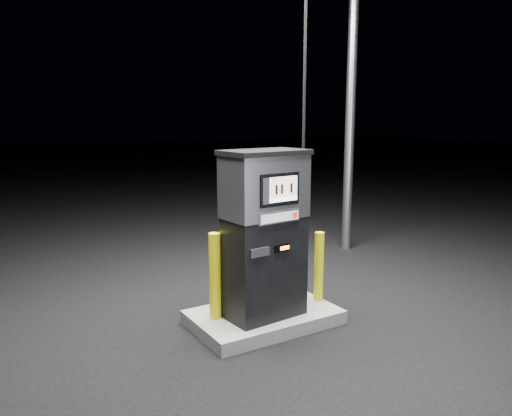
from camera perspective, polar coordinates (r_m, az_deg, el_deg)
ground at (r=5.78m, az=0.89°, el=-13.05°), size 80.00×80.00×0.00m
pump_island at (r=5.75m, az=0.89°, el=-12.36°), size 1.60×1.00×0.15m
fuel_dispenser at (r=5.33m, az=1.00°, el=-2.84°), size 1.02×0.61×3.76m
bollard_left at (r=5.40m, az=-4.71°, el=-7.77°), size 0.15×0.15×0.94m
bollard_right at (r=5.96m, az=7.21°, el=-6.64°), size 0.14×0.14×0.83m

